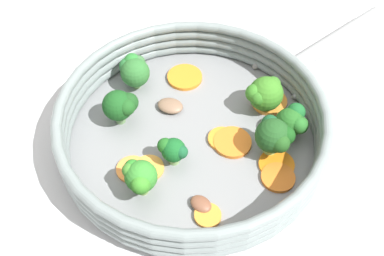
{
  "coord_description": "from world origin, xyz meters",
  "views": [
    {
      "loc": [
        0.05,
        0.33,
        0.44
      ],
      "look_at": [
        0.0,
        0.0,
        0.03
      ],
      "focal_mm": 42.0,
      "sensor_mm": 36.0,
      "label": 1
    }
  ],
  "objects_px": {
    "skillet": "(192,138)",
    "carrot_slice_3": "(232,142)",
    "broccoli_floret_6": "(173,150)",
    "broccoli_floret_3": "(265,94)",
    "carrot_slice_5": "(185,77)",
    "carrot_slice_2": "(149,168)",
    "carrot_slice_4": "(278,178)",
    "carrot_slice_1": "(211,215)",
    "mushroom_piece_1": "(170,106)",
    "carrot_slice_0": "(132,169)",
    "broccoli_floret_5": "(134,70)",
    "carrot_slice_6": "(276,164)",
    "carrot_slice_8": "(222,139)",
    "broccoli_floret_2": "(140,177)",
    "carrot_slice_7": "(269,101)",
    "broccoli_floret_1": "(293,122)",
    "mushroom_piece_0": "(201,204)",
    "broccoli_floret_0": "(274,136)"
  },
  "relations": [
    {
      "from": "carrot_slice_3",
      "to": "carrot_slice_2",
      "type": "bearing_deg",
      "value": 11.62
    },
    {
      "from": "skillet",
      "to": "broccoli_floret_6",
      "type": "distance_m",
      "value": 0.05
    },
    {
      "from": "carrot_slice_7",
      "to": "carrot_slice_0",
      "type": "bearing_deg",
      "value": 22.91
    },
    {
      "from": "carrot_slice_6",
      "to": "carrot_slice_8",
      "type": "xyz_separation_m",
      "value": [
        0.05,
        -0.05,
        0.0
      ]
    },
    {
      "from": "carrot_slice_6",
      "to": "broccoli_floret_5",
      "type": "distance_m",
      "value": 0.22
    },
    {
      "from": "broccoli_floret_1",
      "to": "mushroom_piece_0",
      "type": "distance_m",
      "value": 0.15
    },
    {
      "from": "carrot_slice_5",
      "to": "carrot_slice_2",
      "type": "bearing_deg",
      "value": 66.13
    },
    {
      "from": "broccoli_floret_3",
      "to": "carrot_slice_8",
      "type": "bearing_deg",
      "value": 35.4
    },
    {
      "from": "carrot_slice_6",
      "to": "broccoli_floret_3",
      "type": "relative_size",
      "value": 0.86
    },
    {
      "from": "skillet",
      "to": "carrot_slice_0",
      "type": "height_order",
      "value": "carrot_slice_0"
    },
    {
      "from": "mushroom_piece_1",
      "to": "carrot_slice_7",
      "type": "bearing_deg",
      "value": 175.72
    },
    {
      "from": "mushroom_piece_0",
      "to": "carrot_slice_8",
      "type": "bearing_deg",
      "value": -115.33
    },
    {
      "from": "broccoli_floret_5",
      "to": "broccoli_floret_2",
      "type": "bearing_deg",
      "value": 88.05
    },
    {
      "from": "carrot_slice_2",
      "to": "broccoli_floret_6",
      "type": "bearing_deg",
      "value": -168.88
    },
    {
      "from": "carrot_slice_2",
      "to": "carrot_slice_3",
      "type": "height_order",
      "value": "carrot_slice_3"
    },
    {
      "from": "broccoli_floret_1",
      "to": "broccoli_floret_2",
      "type": "bearing_deg",
      "value": 16.15
    },
    {
      "from": "carrot_slice_2",
      "to": "broccoli_floret_5",
      "type": "xyz_separation_m",
      "value": [
        0.0,
        -0.14,
        0.02
      ]
    },
    {
      "from": "broccoli_floret_0",
      "to": "carrot_slice_3",
      "type": "bearing_deg",
      "value": -24.68
    },
    {
      "from": "carrot_slice_4",
      "to": "broccoli_floret_0",
      "type": "distance_m",
      "value": 0.05
    },
    {
      "from": "carrot_slice_0",
      "to": "broccoli_floret_5",
      "type": "bearing_deg",
      "value": -96.06
    },
    {
      "from": "broccoli_floret_1",
      "to": "carrot_slice_1",
      "type": "bearing_deg",
      "value": 39.71
    },
    {
      "from": "carrot_slice_6",
      "to": "carrot_slice_7",
      "type": "height_order",
      "value": "carrot_slice_7"
    },
    {
      "from": "broccoli_floret_5",
      "to": "carrot_slice_2",
      "type": "bearing_deg",
      "value": 91.92
    },
    {
      "from": "carrot_slice_2",
      "to": "broccoli_floret_3",
      "type": "distance_m",
      "value": 0.17
    },
    {
      "from": "mushroom_piece_0",
      "to": "broccoli_floret_3",
      "type": "bearing_deg",
      "value": -128.15
    },
    {
      "from": "broccoli_floret_3",
      "to": "skillet",
      "type": "bearing_deg",
      "value": 17.9
    },
    {
      "from": "carrot_slice_5",
      "to": "carrot_slice_4",
      "type": "bearing_deg",
      "value": 115.09
    },
    {
      "from": "broccoli_floret_2",
      "to": "broccoli_floret_5",
      "type": "height_order",
      "value": "broccoli_floret_2"
    },
    {
      "from": "carrot_slice_2",
      "to": "carrot_slice_4",
      "type": "bearing_deg",
      "value": 166.14
    },
    {
      "from": "broccoli_floret_0",
      "to": "broccoli_floret_3",
      "type": "xyz_separation_m",
      "value": [
        -0.01,
        -0.07,
        -0.0
      ]
    },
    {
      "from": "carrot_slice_7",
      "to": "carrot_slice_3",
      "type": "bearing_deg",
      "value": 43.39
    },
    {
      "from": "carrot_slice_7",
      "to": "broccoli_floret_2",
      "type": "xyz_separation_m",
      "value": [
        0.17,
        0.11,
        0.03
      ]
    },
    {
      "from": "skillet",
      "to": "carrot_slice_5",
      "type": "bearing_deg",
      "value": -92.97
    },
    {
      "from": "carrot_slice_6",
      "to": "broccoli_floret_6",
      "type": "xyz_separation_m",
      "value": [
        0.12,
        -0.02,
        0.02
      ]
    },
    {
      "from": "skillet",
      "to": "carrot_slice_3",
      "type": "bearing_deg",
      "value": 157.43
    },
    {
      "from": "broccoli_floret_6",
      "to": "broccoli_floret_3",
      "type": "bearing_deg",
      "value": -151.87
    },
    {
      "from": "carrot_slice_3",
      "to": "carrot_slice_7",
      "type": "height_order",
      "value": "same"
    },
    {
      "from": "skillet",
      "to": "broccoli_floret_5",
      "type": "xyz_separation_m",
      "value": [
        0.06,
        -0.1,
        0.03
      ]
    },
    {
      "from": "carrot_slice_0",
      "to": "mushroom_piece_0",
      "type": "bearing_deg",
      "value": 140.4
    },
    {
      "from": "carrot_slice_3",
      "to": "mushroom_piece_0",
      "type": "height_order",
      "value": "mushroom_piece_0"
    },
    {
      "from": "carrot_slice_8",
      "to": "skillet",
      "type": "bearing_deg",
      "value": -18.82
    },
    {
      "from": "carrot_slice_8",
      "to": "broccoli_floret_2",
      "type": "relative_size",
      "value": 0.74
    },
    {
      "from": "carrot_slice_1",
      "to": "mushroom_piece_1",
      "type": "distance_m",
      "value": 0.16
    },
    {
      "from": "carrot_slice_0",
      "to": "broccoli_floret_1",
      "type": "relative_size",
      "value": 0.89
    },
    {
      "from": "carrot_slice_6",
      "to": "broccoli_floret_2",
      "type": "height_order",
      "value": "broccoli_floret_2"
    },
    {
      "from": "broccoli_floret_1",
      "to": "broccoli_floret_6",
      "type": "distance_m",
      "value": 0.15
    },
    {
      "from": "carrot_slice_4",
      "to": "carrot_slice_7",
      "type": "bearing_deg",
      "value": -99.94
    },
    {
      "from": "skillet",
      "to": "broccoli_floret_2",
      "type": "height_order",
      "value": "broccoli_floret_2"
    },
    {
      "from": "carrot_slice_4",
      "to": "carrot_slice_5",
      "type": "distance_m",
      "value": 0.19
    },
    {
      "from": "carrot_slice_4",
      "to": "mushroom_piece_0",
      "type": "relative_size",
      "value": 1.55
    }
  ]
}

